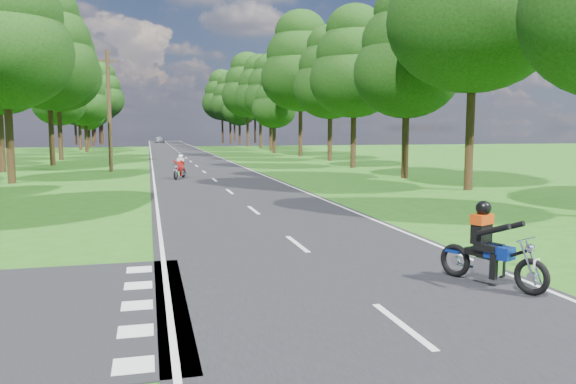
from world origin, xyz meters
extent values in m
plane|color=#235613|center=(0.00, 0.00, 0.00)|extent=(160.00, 160.00, 0.00)
cube|color=black|center=(0.00, 50.00, 0.01)|extent=(7.00, 140.00, 0.02)
cube|color=silver|center=(0.00, -4.00, 0.02)|extent=(0.12, 2.00, 0.01)
cube|color=silver|center=(0.00, 2.00, 0.02)|extent=(0.12, 2.00, 0.01)
cube|color=silver|center=(0.00, 8.00, 0.02)|extent=(0.12, 2.00, 0.01)
cube|color=silver|center=(0.00, 14.00, 0.02)|extent=(0.12, 2.00, 0.01)
cube|color=silver|center=(0.00, 20.00, 0.02)|extent=(0.12, 2.00, 0.01)
cube|color=silver|center=(0.00, 26.00, 0.02)|extent=(0.12, 2.00, 0.01)
cube|color=silver|center=(0.00, 32.00, 0.02)|extent=(0.12, 2.00, 0.01)
cube|color=silver|center=(0.00, 38.00, 0.02)|extent=(0.12, 2.00, 0.01)
cube|color=silver|center=(0.00, 44.00, 0.02)|extent=(0.12, 2.00, 0.01)
cube|color=silver|center=(0.00, 50.00, 0.02)|extent=(0.12, 2.00, 0.01)
cube|color=silver|center=(0.00, 56.00, 0.02)|extent=(0.12, 2.00, 0.01)
cube|color=silver|center=(0.00, 62.00, 0.02)|extent=(0.12, 2.00, 0.01)
cube|color=silver|center=(0.00, 68.00, 0.02)|extent=(0.12, 2.00, 0.01)
cube|color=silver|center=(0.00, 74.00, 0.02)|extent=(0.12, 2.00, 0.01)
cube|color=silver|center=(0.00, 80.00, 0.02)|extent=(0.12, 2.00, 0.01)
cube|color=silver|center=(0.00, 86.00, 0.02)|extent=(0.12, 2.00, 0.01)
cube|color=silver|center=(0.00, 92.00, 0.02)|extent=(0.12, 2.00, 0.01)
cube|color=silver|center=(0.00, 98.00, 0.02)|extent=(0.12, 2.00, 0.01)
cube|color=silver|center=(0.00, 104.00, 0.02)|extent=(0.12, 2.00, 0.01)
cube|color=silver|center=(0.00, 110.00, 0.02)|extent=(0.12, 2.00, 0.01)
cube|color=silver|center=(0.00, 116.00, 0.02)|extent=(0.12, 2.00, 0.01)
cube|color=silver|center=(-3.30, 50.00, 0.02)|extent=(0.10, 140.00, 0.01)
cube|color=silver|center=(3.30, 50.00, 0.02)|extent=(0.10, 140.00, 0.01)
cube|color=silver|center=(-3.80, -4.50, 0.02)|extent=(0.50, 0.50, 0.01)
cube|color=silver|center=(-3.80, -3.30, 0.02)|extent=(0.50, 0.50, 0.01)
cube|color=silver|center=(-3.80, -2.10, 0.02)|extent=(0.50, 0.50, 0.01)
cube|color=silver|center=(-3.80, -0.90, 0.02)|extent=(0.50, 0.50, 0.01)
cube|color=silver|center=(-3.80, 0.30, 0.02)|extent=(0.50, 0.50, 0.01)
cylinder|color=black|center=(-10.57, 20.76, 1.96)|extent=(0.40, 0.40, 3.91)
ellipsoid|color=black|center=(-10.57, 20.76, 6.78)|extent=(6.85, 6.85, 5.82)
ellipsoid|color=black|center=(-10.57, 20.76, 8.68)|extent=(5.87, 5.87, 4.99)
cylinder|color=black|center=(-12.94, 29.18, 1.90)|extent=(0.40, 0.40, 3.79)
cylinder|color=black|center=(-10.82, 35.60, 2.16)|extent=(0.40, 0.40, 4.32)
ellipsoid|color=black|center=(-10.82, 35.60, 7.47)|extent=(7.56, 7.56, 6.42)
ellipsoid|color=black|center=(-10.82, 35.60, 9.58)|extent=(6.48, 6.48, 5.51)
ellipsoid|color=black|center=(-10.82, 35.60, 11.68)|extent=(4.86, 4.86, 4.13)
cylinder|color=black|center=(-11.26, 43.10, 2.20)|extent=(0.40, 0.40, 4.40)
ellipsoid|color=black|center=(-11.26, 43.10, 7.62)|extent=(7.71, 7.71, 6.55)
ellipsoid|color=black|center=(-11.26, 43.10, 9.77)|extent=(6.60, 6.60, 5.61)
ellipsoid|color=black|center=(-11.26, 43.10, 11.92)|extent=(4.95, 4.95, 4.21)
cylinder|color=black|center=(-12.61, 52.78, 1.60)|extent=(0.40, 0.40, 3.20)
ellipsoid|color=black|center=(-12.61, 52.78, 5.54)|extent=(5.60, 5.60, 4.76)
ellipsoid|color=black|center=(-12.61, 52.78, 7.10)|extent=(4.80, 4.80, 4.08)
ellipsoid|color=black|center=(-12.61, 52.78, 8.66)|extent=(3.60, 3.60, 3.06)
cylinder|color=black|center=(-10.75, 60.15, 1.61)|extent=(0.40, 0.40, 3.22)
ellipsoid|color=black|center=(-10.75, 60.15, 5.58)|extent=(5.64, 5.64, 4.79)
ellipsoid|color=black|center=(-10.75, 60.15, 7.15)|extent=(4.83, 4.83, 4.11)
ellipsoid|color=black|center=(-10.75, 60.15, 8.72)|extent=(3.62, 3.62, 3.08)
cylinder|color=black|center=(-12.29, 67.91, 1.80)|extent=(0.40, 0.40, 3.61)
ellipsoid|color=black|center=(-12.29, 67.91, 6.25)|extent=(6.31, 6.31, 5.37)
ellipsoid|color=black|center=(-12.29, 67.91, 8.01)|extent=(5.41, 5.41, 4.60)
ellipsoid|color=black|center=(-12.29, 67.91, 9.76)|extent=(4.06, 4.06, 3.45)
cylinder|color=black|center=(-11.94, 75.74, 1.33)|extent=(0.40, 0.40, 2.67)
ellipsoid|color=black|center=(-11.94, 75.74, 4.62)|extent=(4.67, 4.67, 3.97)
ellipsoid|color=black|center=(-11.94, 75.74, 5.92)|extent=(4.00, 4.00, 3.40)
ellipsoid|color=black|center=(-11.94, 75.74, 7.22)|extent=(3.00, 3.00, 2.55)
cylinder|color=black|center=(-12.18, 84.90, 1.54)|extent=(0.40, 0.40, 3.09)
ellipsoid|color=black|center=(-12.18, 84.90, 5.34)|extent=(5.40, 5.40, 4.59)
ellipsoid|color=black|center=(-12.18, 84.90, 6.85)|extent=(4.63, 4.63, 3.93)
ellipsoid|color=black|center=(-12.18, 84.90, 8.35)|extent=(3.47, 3.47, 2.95)
cylinder|color=black|center=(-11.23, 91.41, 2.24)|extent=(0.40, 0.40, 4.48)
ellipsoid|color=black|center=(-11.23, 91.41, 7.75)|extent=(7.84, 7.84, 6.66)
ellipsoid|color=black|center=(-11.23, 91.41, 9.94)|extent=(6.72, 6.72, 5.71)
ellipsoid|color=black|center=(-11.23, 91.41, 12.12)|extent=(5.04, 5.04, 4.28)
cylinder|color=black|center=(-12.28, 100.39, 2.05)|extent=(0.40, 0.40, 4.09)
ellipsoid|color=black|center=(-12.28, 100.39, 7.09)|extent=(7.16, 7.16, 6.09)
ellipsoid|color=black|center=(-12.28, 100.39, 9.08)|extent=(6.14, 6.14, 5.22)
ellipsoid|color=black|center=(-12.28, 100.39, 11.08)|extent=(4.61, 4.61, 3.92)
cylinder|color=black|center=(11.06, 12.20, 2.28)|extent=(0.40, 0.40, 4.56)
ellipsoid|color=black|center=(11.06, 12.20, 7.89)|extent=(7.98, 7.98, 6.78)
cylinder|color=black|center=(10.92, 18.69, 1.75)|extent=(0.40, 0.40, 3.49)
ellipsoid|color=black|center=(10.92, 18.69, 6.05)|extent=(6.12, 6.12, 5.20)
ellipsoid|color=black|center=(10.92, 18.69, 7.75)|extent=(5.24, 5.24, 4.46)
ellipsoid|color=black|center=(10.92, 18.69, 9.46)|extent=(3.93, 3.93, 3.34)
cylinder|color=black|center=(11.06, 27.58, 1.85)|extent=(0.40, 0.40, 3.69)
ellipsoid|color=black|center=(11.06, 27.58, 6.39)|extent=(6.46, 6.46, 5.49)
ellipsoid|color=black|center=(11.06, 27.58, 8.19)|extent=(5.54, 5.54, 4.71)
ellipsoid|color=black|center=(11.06, 27.58, 9.99)|extent=(4.15, 4.15, 3.53)
cylinder|color=black|center=(12.17, 36.42, 1.87)|extent=(0.40, 0.40, 3.74)
ellipsoid|color=black|center=(12.17, 36.42, 6.48)|extent=(6.55, 6.55, 5.57)
ellipsoid|color=black|center=(12.17, 36.42, 8.31)|extent=(5.62, 5.62, 4.77)
ellipsoid|color=black|center=(12.17, 36.42, 10.13)|extent=(4.21, 4.21, 3.58)
cylinder|color=black|center=(11.72, 44.72, 2.32)|extent=(0.40, 0.40, 4.64)
ellipsoid|color=black|center=(11.72, 44.72, 8.04)|extent=(8.12, 8.12, 6.91)
ellipsoid|color=black|center=(11.72, 44.72, 10.30)|extent=(6.96, 6.96, 5.92)
ellipsoid|color=black|center=(11.72, 44.72, 12.56)|extent=(5.22, 5.22, 4.44)
cylinder|color=black|center=(10.55, 51.92, 1.45)|extent=(0.40, 0.40, 2.91)
ellipsoid|color=black|center=(10.55, 51.92, 5.03)|extent=(5.09, 5.09, 4.33)
ellipsoid|color=black|center=(10.55, 51.92, 6.45)|extent=(4.36, 4.36, 3.71)
ellipsoid|color=black|center=(10.55, 51.92, 7.87)|extent=(3.27, 3.27, 2.78)
cylinder|color=black|center=(11.77, 59.40, 1.94)|extent=(0.40, 0.40, 3.88)
ellipsoid|color=black|center=(11.77, 59.40, 6.71)|extent=(6.78, 6.78, 5.77)
ellipsoid|color=black|center=(11.77, 59.40, 8.60)|extent=(5.81, 5.81, 4.94)
ellipsoid|color=black|center=(11.77, 59.40, 10.49)|extent=(4.36, 4.36, 3.71)
cylinder|color=black|center=(12.10, 67.87, 2.09)|extent=(0.40, 0.40, 4.18)
ellipsoid|color=black|center=(12.10, 67.87, 7.23)|extent=(7.31, 7.31, 6.21)
ellipsoid|color=black|center=(12.10, 67.87, 9.27)|extent=(6.27, 6.27, 5.33)
ellipsoid|color=black|center=(12.10, 67.87, 11.31)|extent=(4.70, 4.70, 4.00)
cylinder|color=black|center=(11.80, 76.83, 2.32)|extent=(0.40, 0.40, 4.63)
ellipsoid|color=black|center=(11.80, 76.83, 8.02)|extent=(8.11, 8.11, 6.89)
ellipsoid|color=black|center=(11.80, 76.83, 10.28)|extent=(6.95, 6.95, 5.91)
ellipsoid|color=black|center=(11.80, 76.83, 12.54)|extent=(5.21, 5.21, 4.43)
cylinder|color=black|center=(11.69, 84.12, 1.68)|extent=(0.40, 0.40, 3.36)
ellipsoid|color=black|center=(11.69, 84.12, 5.82)|extent=(5.88, 5.88, 5.00)
ellipsoid|color=black|center=(11.69, 84.12, 7.46)|extent=(5.04, 5.04, 4.29)
ellipsoid|color=black|center=(11.69, 84.12, 9.10)|extent=(3.78, 3.78, 3.21)
cylinder|color=black|center=(11.14, 91.34, 2.04)|extent=(0.40, 0.40, 4.09)
ellipsoid|color=black|center=(11.14, 91.34, 7.07)|extent=(7.15, 7.15, 6.08)
ellipsoid|color=black|center=(11.14, 91.34, 9.07)|extent=(6.13, 6.13, 5.21)
ellipsoid|color=black|center=(11.14, 91.34, 11.06)|extent=(4.60, 4.60, 3.91)
cylinder|color=black|center=(10.68, 99.10, 2.24)|extent=(0.40, 0.40, 4.48)
ellipsoid|color=black|center=(10.68, 99.10, 7.76)|extent=(7.84, 7.84, 6.66)
ellipsoid|color=black|center=(10.68, 99.10, 9.94)|extent=(6.72, 6.72, 5.71)
ellipsoid|color=black|center=(10.68, 99.10, 12.13)|extent=(5.04, 5.04, 4.28)
cylinder|color=black|center=(-14.00, 110.00, 1.92)|extent=(0.40, 0.40, 3.84)
ellipsoid|color=black|center=(-14.00, 110.00, 6.65)|extent=(6.72, 6.72, 5.71)
ellipsoid|color=black|center=(-14.00, 110.00, 8.52)|extent=(5.76, 5.76, 4.90)
ellipsoid|color=black|center=(-14.00, 110.00, 10.39)|extent=(4.32, 4.32, 3.67)
cylinder|color=black|center=(15.00, 112.00, 2.08)|extent=(0.40, 0.40, 4.16)
ellipsoid|color=black|center=(15.00, 112.00, 7.20)|extent=(7.28, 7.28, 6.19)
ellipsoid|color=black|center=(15.00, 112.00, 9.23)|extent=(6.24, 6.24, 5.30)
ellipsoid|color=black|center=(15.00, 112.00, 11.26)|extent=(4.68, 4.68, 3.98)
cylinder|color=black|center=(-16.00, 95.00, 1.76)|extent=(0.40, 0.40, 3.52)
ellipsoid|color=black|center=(-16.00, 95.00, 6.09)|extent=(6.16, 6.16, 5.24)
ellipsoid|color=black|center=(-16.00, 95.00, 7.81)|extent=(5.28, 5.28, 4.49)
ellipsoid|color=black|center=(-16.00, 95.00, 9.53)|extent=(3.96, 3.96, 3.37)
cylinder|color=black|center=(17.00, 98.00, 2.24)|extent=(0.40, 0.40, 4.48)
ellipsoid|color=black|center=(17.00, 98.00, 7.76)|extent=(7.84, 7.84, 6.66)
ellipsoid|color=black|center=(17.00, 98.00, 9.94)|extent=(6.72, 6.72, 5.71)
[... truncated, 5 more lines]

